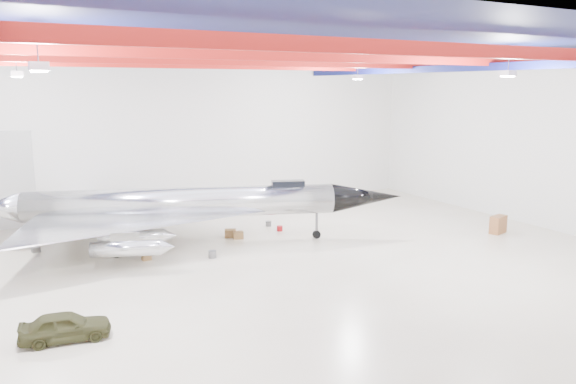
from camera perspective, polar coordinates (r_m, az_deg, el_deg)
floor at (r=28.62m, az=-2.93°, el=-7.86°), size 40.00×40.00×0.00m
wall_back at (r=41.36m, az=-11.98°, el=5.48°), size 40.00×0.00×40.00m
wall_right at (r=40.14m, az=23.84°, el=4.65°), size 0.00×30.00×30.00m
ceiling at (r=27.19m, az=-3.16°, el=14.68°), size 40.00×40.00×0.00m
ceiling_structure at (r=27.16m, az=-3.14°, el=13.26°), size 39.50×29.50×1.08m
jet_aircraft at (r=33.10m, az=-10.71°, el=-1.51°), size 23.80×18.02×6.74m
jeep at (r=22.43m, az=-21.70°, el=-12.56°), size 3.32×1.72×1.08m
desk at (r=37.65m, az=20.57°, el=-3.11°), size 1.33×0.91×1.11m
crate_ply at (r=30.95m, az=-14.19°, el=-6.44°), size 0.49×0.41×0.32m
engine_drum at (r=30.67m, az=-7.69°, el=-6.29°), size 0.57×0.57×0.39m
parts_bin at (r=34.60m, az=-5.88°, el=-4.20°), size 0.85×0.77×0.48m
crate_small at (r=34.40m, az=-24.24°, el=-5.35°), size 0.50×0.44×0.30m
tool_chest at (r=35.87m, az=-0.85°, el=-3.72°), size 0.49×0.49×0.34m
oil_barrel at (r=34.26m, az=-5.08°, el=-4.38°), size 0.73×0.65×0.43m
spares_box at (r=37.10m, az=-2.00°, el=-3.23°), size 0.41×0.41×0.34m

